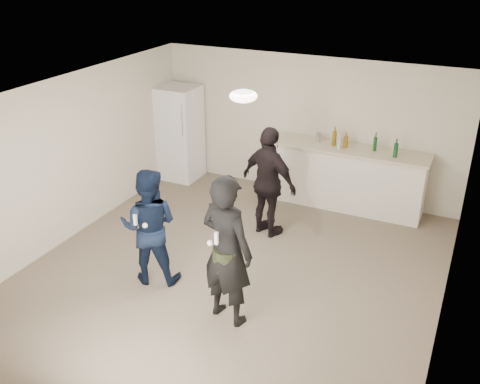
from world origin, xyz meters
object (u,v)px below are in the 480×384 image
at_px(fridge, 180,133).
at_px(man, 149,227).
at_px(shaker, 318,137).
at_px(woman, 227,250).
at_px(counter, 346,179).
at_px(spectator, 269,183).

distance_m(fridge, man, 3.55).
bearing_deg(shaker, woman, -88.73).
height_order(counter, fridge, fridge).
bearing_deg(shaker, fridge, -177.06).
height_order(counter, shaker, shaker).
bearing_deg(woman, man, -0.71).
height_order(shaker, spectator, spectator).
bearing_deg(fridge, spectator, -29.88).
distance_m(fridge, shaker, 2.71).
distance_m(counter, man, 3.77).
height_order(man, woman, woman).
distance_m(counter, woman, 3.67).
bearing_deg(man, counter, -137.91).
bearing_deg(counter, woman, -97.58).
relative_size(man, woman, 0.85).
height_order(fridge, shaker, fridge).
relative_size(fridge, woman, 0.94).
relative_size(counter, man, 1.60).
distance_m(fridge, woman, 4.50).
height_order(shaker, woman, woman).
height_order(fridge, man, fridge).
height_order(woman, spectator, woman).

